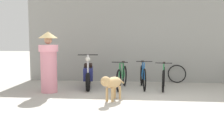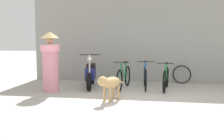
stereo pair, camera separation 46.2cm
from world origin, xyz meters
The scene contains 9 objects.
ground_plane centered at (0.00, 0.00, 0.00)m, with size 60.00×60.00×0.00m, color #ADA89E.
shop_wall_back centered at (0.00, 3.50, 1.47)m, with size 8.12×0.20×2.95m.
bicycle_0 centered at (-0.62, 1.99, 0.34)m, with size 0.46×1.67×0.83m.
bicycle_1 centered at (0.00, 2.13, 0.35)m, with size 0.46×1.62×0.84m.
bicycle_2 centered at (0.61, 2.04, 0.33)m, with size 0.46×1.57×0.81m.
motorcycle centered at (-1.65, 2.09, 0.40)m, with size 0.58×1.82×1.03m.
stray_dog centered at (-0.75, 0.36, 0.42)m, with size 0.55×0.98×0.62m.
person_in_robes centered at (-2.58, 1.23, 0.87)m, with size 0.70×0.70×1.67m.
spare_tire_right centered at (1.16, 3.26, 0.31)m, with size 0.60×0.20×0.61m.
Camera 1 is at (-0.12, -5.70, 1.41)m, focal length 42.00 mm.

